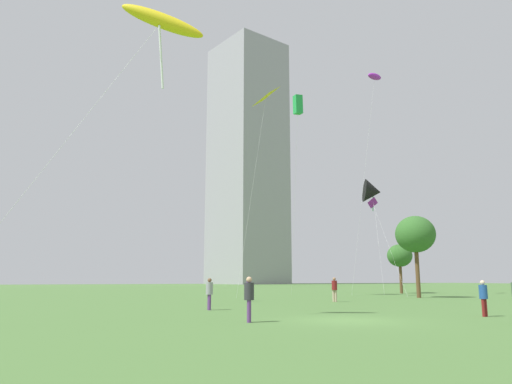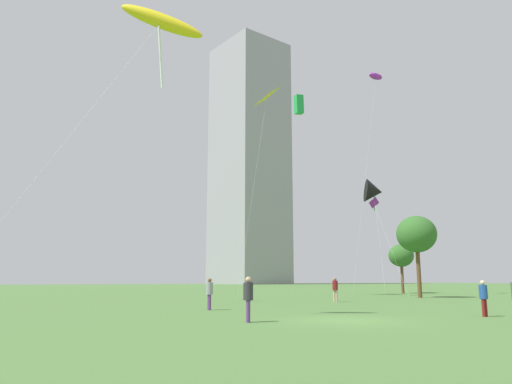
# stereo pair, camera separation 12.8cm
# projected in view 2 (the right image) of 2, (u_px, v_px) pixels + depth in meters

# --- Properties ---
(ground) EXTENTS (280.00, 280.00, 0.00)m
(ground) POSITION_uv_depth(u_px,v_px,m) (346.00, 321.00, 19.54)
(ground) COLOR #4C7538
(person_standing_0) EXTENTS (0.40, 0.40, 1.78)m
(person_standing_0) POSITION_uv_depth(u_px,v_px,m) (335.00, 288.00, 35.42)
(person_standing_0) COLOR tan
(person_standing_0) RESTS_ON ground
(person_standing_1) EXTENTS (0.38, 0.38, 1.72)m
(person_standing_1) POSITION_uv_depth(u_px,v_px,m) (209.00, 292.00, 26.29)
(person_standing_1) COLOR #593372
(person_standing_1) RESTS_ON ground
(person_standing_2) EXTENTS (0.39, 0.39, 1.77)m
(person_standing_2) POSITION_uv_depth(u_px,v_px,m) (248.00, 296.00, 18.92)
(person_standing_2) COLOR #593372
(person_standing_2) RESTS_ON ground
(person_standing_3) EXTENTS (0.36, 0.36, 1.62)m
(person_standing_3) POSITION_uv_depth(u_px,v_px,m) (484.00, 296.00, 21.70)
(person_standing_3) COLOR maroon
(person_standing_3) RESTS_ON ground
(person_standing_5) EXTENTS (0.38, 0.38, 1.69)m
(person_standing_5) POSITION_uv_depth(u_px,v_px,m) (249.00, 288.00, 36.66)
(person_standing_5) COLOR #1E478C
(person_standing_5) RESTS_ON ground
(kite_flying_0) EXTENTS (2.68, 7.09, 19.27)m
(kite_flying_0) POSITION_uv_depth(u_px,v_px,m) (299.00, 105.00, 46.50)
(kite_flying_0) COLOR silver
(kite_flying_0) RESTS_ON ground
(kite_flying_1) EXTENTS (4.55, 7.09, 13.42)m
(kite_flying_1) POSITION_uv_depth(u_px,v_px,m) (374.00, 191.00, 56.94)
(kite_flying_1) COLOR silver
(kite_flying_1) RESTS_ON ground
(kite_flying_2) EXTENTS (4.70, 2.18, 24.30)m
(kite_flying_2) POSITION_uv_depth(u_px,v_px,m) (376.00, 77.00, 52.81)
(kite_flying_2) COLOR silver
(kite_flying_2) RESTS_ON ground
(kite_flying_3) EXTENTS (5.02, 3.08, 21.08)m
(kite_flying_3) POSITION_uv_depth(u_px,v_px,m) (267.00, 97.00, 49.16)
(kite_flying_3) COLOR silver
(kite_flying_3) RESTS_ON ground
(kite_flying_4) EXTENTS (9.97, 2.12, 14.45)m
(kite_flying_4) POSITION_uv_depth(u_px,v_px,m) (162.00, 22.00, 22.10)
(kite_flying_4) COLOR silver
(kite_flying_4) RESTS_ON ground
(kite_flying_5) EXTENTS (3.92, 10.15, 10.94)m
(kite_flying_5) POSITION_uv_depth(u_px,v_px,m) (374.00, 203.00, 56.12)
(kite_flying_5) COLOR silver
(kite_flying_5) RESTS_ON ground
(park_tree_0) EXTENTS (3.59, 3.59, 7.38)m
(park_tree_0) POSITION_uv_depth(u_px,v_px,m) (416.00, 235.00, 43.85)
(park_tree_0) COLOR brown
(park_tree_0) RESTS_ON ground
(park_tree_2) EXTENTS (2.88, 2.88, 5.67)m
(park_tree_2) POSITION_uv_depth(u_px,v_px,m) (401.00, 256.00, 56.11)
(park_tree_2) COLOR brown
(park_tree_2) RESTS_ON ground
(distant_highrise_0) EXTENTS (24.65, 26.06, 81.01)m
(distant_highrise_0) POSITION_uv_depth(u_px,v_px,m) (249.00, 161.00, 160.57)
(distant_highrise_0) COLOR #939399
(distant_highrise_0) RESTS_ON ground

